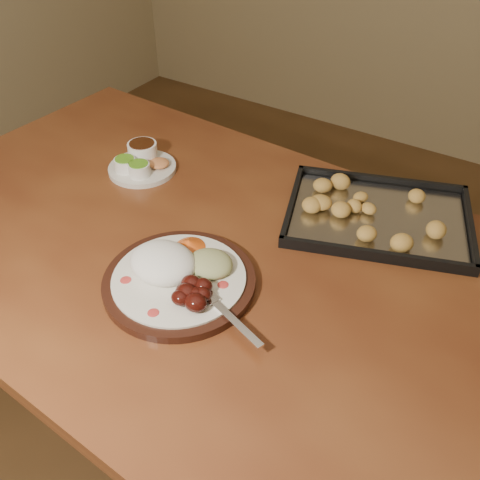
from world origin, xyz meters
The scene contains 5 objects.
ground centered at (0.00, 0.00, 0.00)m, with size 4.00×4.00×0.00m, color brown.
dining_table centered at (-0.14, -0.03, 0.65)m, with size 1.55×0.98×0.75m.
dinner_plate centered at (-0.11, -0.14, 0.77)m, with size 0.37×0.29×0.07m.
condiment_saucer centered at (-0.44, 0.13, 0.77)m, with size 0.17×0.17×0.06m.
baking_tray centered at (0.14, 0.26, 0.76)m, with size 0.47×0.41×0.04m.
Camera 1 is at (0.40, -0.71, 1.47)m, focal length 40.00 mm.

